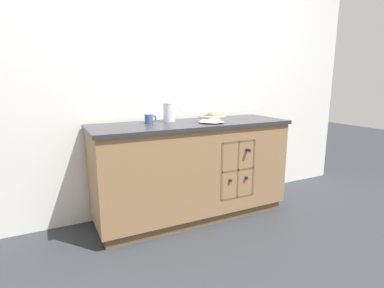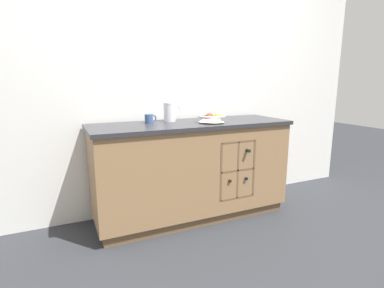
% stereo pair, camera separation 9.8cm
% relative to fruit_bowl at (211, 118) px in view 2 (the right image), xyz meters
% --- Properties ---
extents(ground_plane, '(14.00, 14.00, 0.00)m').
position_rel_fruit_bowl_xyz_m(ground_plane, '(-0.15, 0.09, -0.95)').
color(ground_plane, '#2D3035').
extents(back_wall, '(4.40, 0.06, 2.55)m').
position_rel_fruit_bowl_xyz_m(back_wall, '(-0.15, 0.44, 0.32)').
color(back_wall, white).
rests_on(back_wall, ground_plane).
extents(kitchen_island, '(1.83, 0.62, 0.91)m').
position_rel_fruit_bowl_xyz_m(kitchen_island, '(-0.15, 0.09, -0.49)').
color(kitchen_island, brown).
rests_on(kitchen_island, ground_plane).
extents(fruit_bowl, '(0.25, 0.25, 0.09)m').
position_rel_fruit_bowl_xyz_m(fruit_bowl, '(0.00, 0.00, 0.00)').
color(fruit_bowl, silver).
rests_on(fruit_bowl, kitchen_island).
extents(white_pitcher, '(0.17, 0.12, 0.17)m').
position_rel_fruit_bowl_xyz_m(white_pitcher, '(-0.31, 0.24, 0.05)').
color(white_pitcher, white).
rests_on(white_pitcher, kitchen_island).
extents(ceramic_mug, '(0.11, 0.07, 0.08)m').
position_rel_fruit_bowl_xyz_m(ceramic_mug, '(-0.52, 0.21, -0.00)').
color(ceramic_mug, '#385684').
rests_on(ceramic_mug, kitchen_island).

